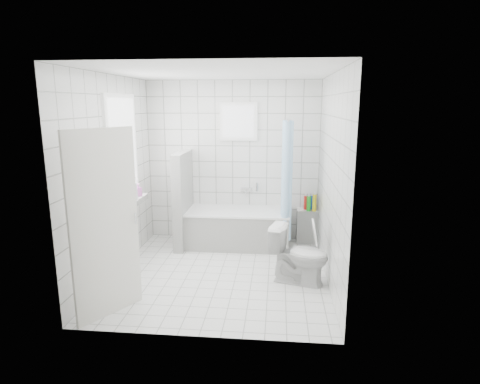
# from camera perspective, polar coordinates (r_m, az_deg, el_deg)

# --- Properties ---
(ground) EXTENTS (3.00, 3.00, 0.00)m
(ground) POSITION_cam_1_polar(r_m,az_deg,el_deg) (5.50, -2.80, -11.49)
(ground) COLOR white
(ground) RESTS_ON ground
(ceiling) EXTENTS (3.00, 3.00, 0.00)m
(ceiling) POSITION_cam_1_polar(r_m,az_deg,el_deg) (5.04, -3.12, 16.63)
(ceiling) COLOR white
(ceiling) RESTS_ON ground
(wall_back) EXTENTS (2.80, 0.02, 2.60)m
(wall_back) POSITION_cam_1_polar(r_m,az_deg,el_deg) (6.58, -1.05, 4.32)
(wall_back) COLOR white
(wall_back) RESTS_ON ground
(wall_front) EXTENTS (2.80, 0.02, 2.60)m
(wall_front) POSITION_cam_1_polar(r_m,az_deg,el_deg) (3.67, -6.36, -2.33)
(wall_front) COLOR white
(wall_front) RESTS_ON ground
(wall_left) EXTENTS (0.02, 3.00, 2.60)m
(wall_left) POSITION_cam_1_polar(r_m,az_deg,el_deg) (5.49, -17.57, 2.11)
(wall_left) COLOR white
(wall_left) RESTS_ON ground
(wall_right) EXTENTS (0.02, 3.00, 2.60)m
(wall_right) POSITION_cam_1_polar(r_m,az_deg,el_deg) (5.10, 12.81, 1.63)
(wall_right) COLOR white
(wall_right) RESTS_ON ground
(window_left) EXTENTS (0.01, 0.90, 1.40)m
(window_left) POSITION_cam_1_polar(r_m,az_deg,el_deg) (5.71, -16.18, 5.62)
(window_left) COLOR white
(window_left) RESTS_ON wall_left
(window_back) EXTENTS (0.50, 0.01, 0.50)m
(window_back) POSITION_cam_1_polar(r_m,az_deg,el_deg) (6.47, -0.23, 9.97)
(window_back) COLOR white
(window_back) RESTS_ON wall_back
(window_sill) EXTENTS (0.18, 1.02, 0.08)m
(window_sill) POSITION_cam_1_polar(r_m,az_deg,el_deg) (5.82, -15.33, -1.62)
(window_sill) COLOR white
(window_sill) RESTS_ON wall_left
(door) EXTENTS (0.46, 0.70, 2.00)m
(door) POSITION_cam_1_polar(r_m,az_deg,el_deg) (4.40, -18.65, -4.49)
(door) COLOR silver
(door) RESTS_ON ground
(bathtub) EXTENTS (1.61, 0.77, 0.58)m
(bathtub) POSITION_cam_1_polar(r_m,az_deg,el_deg) (6.43, -0.27, -5.11)
(bathtub) COLOR white
(bathtub) RESTS_ON ground
(partition_wall) EXTENTS (0.15, 0.85, 1.50)m
(partition_wall) POSITION_cam_1_polar(r_m,az_deg,el_deg) (6.40, -8.09, -1.05)
(partition_wall) COLOR white
(partition_wall) RESTS_ON ground
(tiled_ledge) EXTENTS (0.40, 0.24, 0.55)m
(tiled_ledge) POSITION_cam_1_polar(r_m,az_deg,el_deg) (6.67, 9.78, -4.79)
(tiled_ledge) COLOR white
(tiled_ledge) RESTS_ON ground
(toilet) EXTENTS (0.80, 0.59, 0.74)m
(toilet) POSITION_cam_1_polar(r_m,az_deg,el_deg) (5.17, 8.41, -8.82)
(toilet) COLOR white
(toilet) RESTS_ON ground
(curtain_rod) EXTENTS (0.02, 0.80, 0.02)m
(curtain_rod) POSITION_cam_1_polar(r_m,az_deg,el_deg) (6.08, 6.80, 10.19)
(curtain_rod) COLOR silver
(curtain_rod) RESTS_ON wall_back
(shower_curtain) EXTENTS (0.14, 0.48, 1.78)m
(shower_curtain) POSITION_cam_1_polar(r_m,az_deg,el_deg) (6.05, 6.60, 1.60)
(shower_curtain) COLOR #4B9BDC
(shower_curtain) RESTS_ON curtain_rod
(tub_faucet) EXTENTS (0.18, 0.06, 0.06)m
(tub_faucet) POSITION_cam_1_polar(r_m,az_deg,el_deg) (6.60, 0.88, 0.38)
(tub_faucet) COLOR silver
(tub_faucet) RESTS_ON wall_back
(sill_bottles) EXTENTS (0.18, 0.76, 0.32)m
(sill_bottles) POSITION_cam_1_polar(r_m,az_deg,el_deg) (5.73, -15.51, -0.07)
(sill_bottles) COLOR #38ABFD
(sill_bottles) RESTS_ON window_sill
(ledge_bottles) EXTENTS (0.19, 0.18, 0.27)m
(ledge_bottles) POSITION_cam_1_polar(r_m,az_deg,el_deg) (6.54, 9.98, -1.53)
(ledge_bottles) COLOR red
(ledge_bottles) RESTS_ON tiled_ledge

